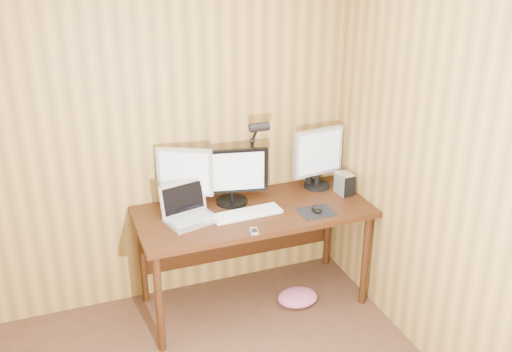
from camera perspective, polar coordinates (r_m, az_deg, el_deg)
room_shell at (r=2.09m, az=-8.93°, el=-13.45°), size 4.00×4.00×4.00m
desk at (r=4.03m, az=-0.61°, el=-4.51°), size 1.60×0.70×0.75m
monitor_center at (r=3.94m, az=-2.46°, el=0.02°), size 0.50×0.22×0.40m
monitor_left at (r=3.88m, az=-7.10°, el=-0.05°), size 0.35×0.21×0.43m
monitor_right at (r=4.20m, az=6.22°, el=1.97°), size 0.40×0.19×0.45m
laptop at (r=3.79m, az=-6.80°, el=-3.48°), size 0.38×0.33×0.24m
keyboard at (r=3.84m, az=-0.91°, el=-3.75°), size 0.48×0.17×0.02m
mousepad at (r=3.90m, az=6.07°, el=-3.59°), size 0.23×0.19×0.00m
mouse at (r=3.89m, az=6.08°, el=-3.33°), size 0.08×0.11×0.04m
hard_drive at (r=4.18m, az=8.85°, el=-0.77°), size 0.11×0.15×0.15m
phone at (r=3.63m, az=-0.19°, el=-5.54°), size 0.06×0.10×0.01m
speaker at (r=4.30m, az=5.32°, el=-0.14°), size 0.05×0.05×0.12m
desk_lamp at (r=4.01m, az=-0.01°, el=3.00°), size 0.14×0.20×0.60m
fabric_pile at (r=4.26m, az=4.19°, el=-12.02°), size 0.35×0.31×0.10m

